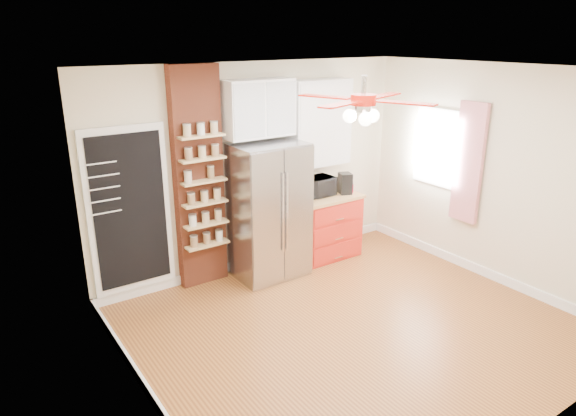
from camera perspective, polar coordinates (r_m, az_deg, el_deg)
floor at (r=5.76m, az=7.21°, el=-12.91°), size 4.50×4.50×0.00m
ceiling at (r=4.92m, az=8.53°, el=14.94°), size 4.50×4.50×0.00m
wall_back at (r=6.73m, az=-3.62°, el=4.45°), size 4.50×0.02×2.70m
wall_front at (r=4.05m, az=27.16°, el=-7.67°), size 4.50×0.02×2.70m
wall_left at (r=4.12m, az=-16.32°, el=-5.83°), size 0.02×4.00×2.70m
wall_right at (r=6.85m, az=22.01°, el=3.34°), size 0.02×4.00×2.70m
chalkboard at (r=6.12m, az=-17.18°, el=-0.31°), size 0.95×0.05×1.95m
brick_pillar at (r=6.29m, az=-9.91°, el=3.16°), size 0.60×0.16×2.70m
fridge at (r=6.54m, az=-2.24°, el=-0.31°), size 0.90×0.70×1.75m
upper_glass_cabinet at (r=6.41m, az=-3.34°, el=11.01°), size 0.90×0.35×0.70m
red_cabinet at (r=7.25m, az=4.09°, el=-1.94°), size 0.94×0.64×0.90m
upper_shelf_unit at (r=7.01m, az=3.48°, el=9.41°), size 0.90×0.30×1.15m
window at (r=7.31m, az=16.31°, el=6.48°), size 0.04×0.75×1.05m
curtain at (r=6.96m, az=19.42°, el=4.73°), size 0.06×0.40×1.55m
ceiling_fan at (r=4.95m, az=8.37°, el=11.75°), size 1.40×1.40×0.44m
toaster_oven at (r=7.04m, az=3.21°, el=2.39°), size 0.48×0.34×0.26m
coffee_maker at (r=7.17m, az=6.36°, el=2.74°), size 0.21×0.23×0.29m
canister_left at (r=7.25m, az=6.91°, el=2.22°), size 0.12×0.12×0.12m
canister_right at (r=7.29m, az=6.62°, el=2.45°), size 0.12×0.12×0.16m
pantry_jar_oats at (r=6.05m, az=-11.05°, el=3.36°), size 0.10×0.10×0.13m
pantry_jar_beans at (r=6.20m, az=-8.58°, el=3.91°), size 0.11×0.11×0.14m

